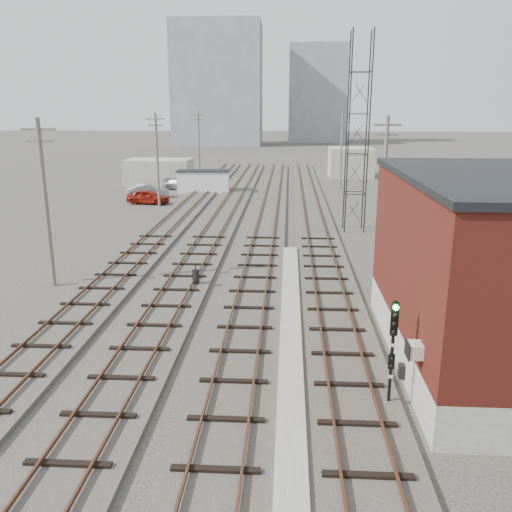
# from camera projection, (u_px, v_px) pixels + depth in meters

# --- Properties ---
(ground) EXTENTS (320.00, 320.00, 0.00)m
(ground) POSITION_uv_depth(u_px,v_px,m) (286.00, 186.00, 67.60)
(ground) COLOR #282621
(ground) RESTS_ON ground
(track_right) EXTENTS (3.20, 90.00, 0.39)m
(track_right) POSITION_uv_depth(u_px,v_px,m) (313.00, 219.00, 47.22)
(track_right) COLOR #332D28
(track_right) RESTS_ON ground
(track_mid_right) EXTENTS (3.20, 90.00, 0.39)m
(track_mid_right) POSITION_uv_depth(u_px,v_px,m) (267.00, 218.00, 47.45)
(track_mid_right) COLOR #332D28
(track_mid_right) RESTS_ON ground
(track_mid_left) EXTENTS (3.20, 90.00, 0.39)m
(track_mid_left) POSITION_uv_depth(u_px,v_px,m) (222.00, 217.00, 47.69)
(track_mid_left) COLOR #332D28
(track_mid_left) RESTS_ON ground
(track_left) EXTENTS (3.20, 90.00, 0.39)m
(track_left) POSITION_uv_depth(u_px,v_px,m) (177.00, 217.00, 47.92)
(track_left) COLOR #332D28
(track_left) RESTS_ON ground
(platform_curb) EXTENTS (0.90, 28.00, 0.26)m
(platform_curb) POSITION_uv_depth(u_px,v_px,m) (291.00, 333.00, 23.27)
(platform_curb) COLOR gray
(platform_curb) RESTS_ON ground
(brick_building) EXTENTS (6.54, 12.20, 7.22)m
(brick_building) POSITION_uv_depth(u_px,v_px,m) (482.00, 271.00, 20.01)
(brick_building) COLOR gray
(brick_building) RESTS_ON ground
(lattice_tower) EXTENTS (1.60, 1.60, 15.00)m
(lattice_tower) POSITION_uv_depth(u_px,v_px,m) (358.00, 134.00, 41.23)
(lattice_tower) COLOR black
(lattice_tower) RESTS_ON ground
(utility_pole_left_a) EXTENTS (1.80, 0.24, 9.00)m
(utility_pole_left_a) POSITION_uv_depth(u_px,v_px,m) (45.00, 199.00, 28.56)
(utility_pole_left_a) COLOR #595147
(utility_pole_left_a) RESTS_ON ground
(utility_pole_left_b) EXTENTS (1.80, 0.24, 9.00)m
(utility_pole_left_b) POSITION_uv_depth(u_px,v_px,m) (157.00, 157.00, 52.62)
(utility_pole_left_b) COLOR #595147
(utility_pole_left_b) RESTS_ON ground
(utility_pole_left_c) EXTENTS (1.80, 0.24, 9.00)m
(utility_pole_left_c) POSITION_uv_depth(u_px,v_px,m) (199.00, 141.00, 76.68)
(utility_pole_left_c) COLOR #595147
(utility_pole_left_c) RESTS_ON ground
(utility_pole_right_a) EXTENTS (1.80, 0.24, 9.00)m
(utility_pole_right_a) POSITION_uv_depth(u_px,v_px,m) (384.00, 182.00, 35.16)
(utility_pole_right_a) COLOR #595147
(utility_pole_right_a) RESTS_ON ground
(utility_pole_right_b) EXTENTS (1.80, 0.24, 9.00)m
(utility_pole_right_b) POSITION_uv_depth(u_px,v_px,m) (342.00, 148.00, 64.03)
(utility_pole_right_b) COLOR #595147
(utility_pole_right_b) RESTS_ON ground
(apartment_left) EXTENTS (22.00, 14.00, 30.00)m
(apartment_left) POSITION_uv_depth(u_px,v_px,m) (218.00, 85.00, 136.84)
(apartment_left) COLOR gray
(apartment_left) RESTS_ON ground
(apartment_right) EXTENTS (16.00, 12.00, 26.00)m
(apartment_right) POSITION_uv_depth(u_px,v_px,m) (318.00, 94.00, 150.30)
(apartment_right) COLOR gray
(apartment_right) RESTS_ON ground
(shed_left) EXTENTS (8.00, 5.00, 3.20)m
(shed_left) POSITION_uv_depth(u_px,v_px,m) (159.00, 172.00, 68.11)
(shed_left) COLOR gray
(shed_left) RESTS_ON ground
(shed_right) EXTENTS (6.00, 6.00, 4.00)m
(shed_right) POSITION_uv_depth(u_px,v_px,m) (351.00, 162.00, 76.17)
(shed_right) COLOR gray
(shed_right) RESTS_ON ground
(signal_mast) EXTENTS (0.40, 0.40, 3.67)m
(signal_mast) POSITION_uv_depth(u_px,v_px,m) (392.00, 347.00, 17.23)
(signal_mast) COLOR gray
(signal_mast) RESTS_ON ground
(switch_stand) EXTENTS (0.36, 0.36, 1.17)m
(switch_stand) POSITION_uv_depth(u_px,v_px,m) (196.00, 277.00, 29.45)
(switch_stand) COLOR black
(switch_stand) RESTS_ON ground
(site_trailer) EXTENTS (6.18, 3.04, 2.53)m
(site_trailer) POSITION_uv_depth(u_px,v_px,m) (203.00, 181.00, 62.14)
(site_trailer) COLOR white
(site_trailer) RESTS_ON ground
(car_red) EXTENTS (4.48, 2.27, 1.46)m
(car_red) POSITION_uv_depth(u_px,v_px,m) (148.00, 197.00, 54.80)
(car_red) COLOR maroon
(car_red) RESTS_ON ground
(car_silver) EXTENTS (4.67, 2.65, 1.46)m
(car_silver) POSITION_uv_depth(u_px,v_px,m) (148.00, 191.00, 58.55)
(car_silver) COLOR #95999C
(car_silver) RESTS_ON ground
(car_grey) EXTENTS (4.76, 3.30, 1.28)m
(car_grey) POSITION_uv_depth(u_px,v_px,m) (181.00, 184.00, 64.19)
(car_grey) COLOR slate
(car_grey) RESTS_ON ground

